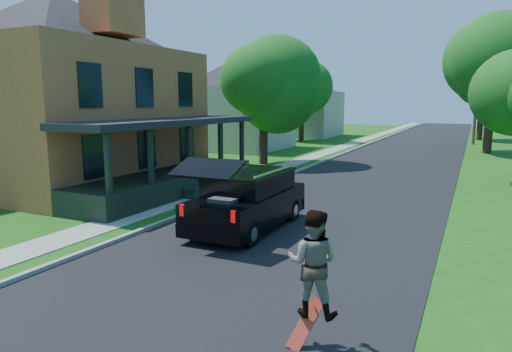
% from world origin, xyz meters
% --- Properties ---
extents(ground, '(140.00, 140.00, 0.00)m').
position_xyz_m(ground, '(0.00, 0.00, 0.00)').
color(ground, '#154E0F').
rests_on(ground, ground).
extents(street, '(8.00, 120.00, 0.02)m').
position_xyz_m(street, '(0.00, 20.00, 0.00)').
color(street, black).
rests_on(street, ground).
extents(curb, '(0.15, 120.00, 0.12)m').
position_xyz_m(curb, '(-4.05, 20.00, 0.00)').
color(curb, gray).
rests_on(curb, ground).
extents(sidewalk, '(1.30, 120.00, 0.03)m').
position_xyz_m(sidewalk, '(-5.60, 20.00, 0.00)').
color(sidewalk, gray).
rests_on(sidewalk, ground).
extents(front_walk, '(6.50, 1.20, 0.03)m').
position_xyz_m(front_walk, '(-9.50, 6.00, 0.00)').
color(front_walk, gray).
rests_on(front_walk, ground).
extents(main_house, '(15.56, 15.56, 10.10)m').
position_xyz_m(main_house, '(-12.80, 5.99, 4.92)').
color(main_house, '#BE6837').
rests_on(main_house, ground).
extents(neighbor_house_mid, '(12.78, 12.78, 8.30)m').
position_xyz_m(neighbor_house_mid, '(-13.50, 24.00, 4.19)').
color(neighbor_house_mid, '#AFAC9B').
rests_on(neighbor_house_mid, ground).
extents(neighbor_house_far, '(12.78, 12.78, 8.30)m').
position_xyz_m(neighbor_house_far, '(-13.50, 40.00, 4.19)').
color(neighbor_house_far, '#AFAC9B').
rests_on(neighbor_house_far, ground).
extents(black_suv, '(1.97, 5.04, 2.34)m').
position_xyz_m(black_suv, '(-1.40, 2.49, 0.90)').
color(black_suv, black).
rests_on(black_suv, ground).
extents(skateboarder, '(0.89, 0.74, 1.69)m').
position_xyz_m(skateboarder, '(2.50, -3.00, 1.34)').
color(skateboarder, black).
rests_on(skateboarder, ground).
extents(skateboard, '(0.50, 0.49, 0.80)m').
position_xyz_m(skateboard, '(2.44, -3.13, 0.35)').
color(skateboard, '#A6210E').
rests_on(skateboard, ground).
extents(tree_left_mid, '(6.40, 6.20, 8.29)m').
position_xyz_m(tree_left_mid, '(-7.25, 16.24, 5.28)').
color(tree_left_mid, black).
rests_on(tree_left_mid, ground).
extents(tree_left_far, '(6.38, 6.23, 8.58)m').
position_xyz_m(tree_left_far, '(-11.04, 33.48, 5.56)').
color(tree_left_far, black).
rests_on(tree_left_far, ground).
extents(tree_right_mid, '(7.51, 7.49, 11.02)m').
position_xyz_m(tree_right_mid, '(5.46, 29.02, 7.19)').
color(tree_right_mid, black).
rests_on(tree_right_mid, ground).
extents(tree_right_far, '(6.62, 6.36, 8.96)m').
position_xyz_m(tree_right_far, '(4.95, 42.18, 5.88)').
color(tree_right_far, black).
rests_on(tree_right_far, ground).
extents(utility_pole_far, '(1.62, 0.35, 8.22)m').
position_xyz_m(utility_pole_far, '(4.50, 36.48, 4.25)').
color(utility_pole_far, '#473420').
rests_on(utility_pole_far, ground).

